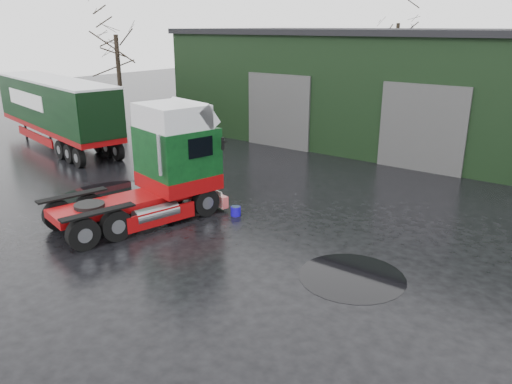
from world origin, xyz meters
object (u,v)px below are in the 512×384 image
trailer_left (56,113)px  wash_bucket (236,211)px  hero_tractor (131,167)px  warehouse (463,90)px  tree_back_a (396,49)px  tree_left (118,63)px

trailer_left → wash_bucket: (14.86, -2.47, -1.71)m
hero_tractor → warehouse: bearing=86.1°
warehouse → wash_bucket: warehouse is taller
warehouse → tree_back_a: (-8.00, 10.00, 1.59)m
tree_back_a → wash_bucket: bearing=-79.3°
tree_left → wash_bucket: bearing=-26.0°
warehouse → tree_left: bearing=-157.2°
warehouse → tree_left: tree_left is taller
trailer_left → warehouse: bearing=-41.9°
wash_bucket → tree_left: (-15.86, 7.74, 4.08)m
trailer_left → wash_bucket: bearing=-87.7°
tree_left → tree_back_a: (11.00, 18.00, 0.50)m
trailer_left → hero_tractor: bearing=-100.3°
wash_bucket → tree_back_a: bearing=100.7°
trailer_left → tree_back_a: tree_back_a is taller
hero_tractor → trailer_left: hero_tractor is taller
hero_tractor → trailer_left: bearing=170.7°
warehouse → trailer_left: warehouse is taller
hero_tractor → trailer_left: 13.47m
hero_tractor → trailer_left: size_ratio=0.53×
trailer_left → tree_back_a: 25.49m
hero_tractor → tree_left: bearing=155.3°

